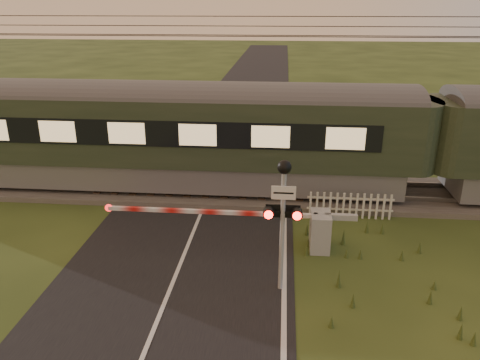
# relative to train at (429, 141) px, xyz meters

# --- Properties ---
(ground) EXTENTS (160.00, 160.00, 0.00)m
(ground) POSITION_rel_train_xyz_m (-7.57, -6.50, -2.12)
(ground) COLOR #2A3916
(ground) RESTS_ON ground
(road) EXTENTS (6.00, 140.00, 0.03)m
(road) POSITION_rel_train_xyz_m (-7.55, -6.73, -2.10)
(road) COLOR black
(road) RESTS_ON ground
(track_bed) EXTENTS (140.00, 3.40, 0.39)m
(track_bed) POSITION_rel_train_xyz_m (-7.57, 0.00, -2.05)
(track_bed) COLOR #47423D
(track_bed) RESTS_ON ground
(overhead_wires) EXTENTS (120.00, 0.62, 0.62)m
(overhead_wires) POSITION_rel_train_xyz_m (-7.57, 0.00, 3.61)
(overhead_wires) COLOR black
(overhead_wires) RESTS_ON ground
(train) EXTENTS (39.32, 2.71, 3.66)m
(train) POSITION_rel_train_xyz_m (0.00, 0.00, 0.00)
(train) COLOR slate
(train) RESTS_ON ground
(boom_gate) EXTENTS (7.12, 0.84, 1.12)m
(boom_gate) POSITION_rel_train_xyz_m (-4.21, -4.02, -1.50)
(boom_gate) COLOR gray
(boom_gate) RESTS_ON ground
(crossing_signal) EXTENTS (0.84, 0.35, 3.29)m
(crossing_signal) POSITION_rel_train_xyz_m (-4.92, -6.10, 0.15)
(crossing_signal) COLOR gray
(crossing_signal) RESTS_ON ground
(picket_fence) EXTENTS (2.73, 0.07, 0.86)m
(picket_fence) POSITION_rel_train_xyz_m (-2.75, -1.89, -1.68)
(picket_fence) COLOR silver
(picket_fence) RESTS_ON ground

